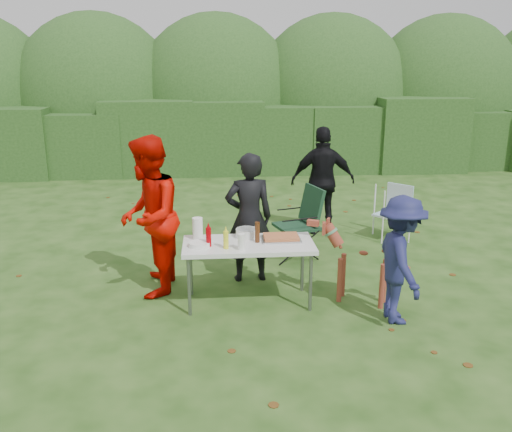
{
  "coord_description": "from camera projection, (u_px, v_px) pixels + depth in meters",
  "views": [
    {
      "loc": [
        -0.19,
        -5.59,
        2.77
      ],
      "look_at": [
        0.32,
        0.46,
        1.0
      ],
      "focal_mm": 38.0,
      "sensor_mm": 36.0,
      "label": 1
    }
  ],
  "objects": [
    {
      "name": "cup_stack",
      "position": [
        241.0,
        242.0,
        5.95
      ],
      "size": [
        0.08,
        0.08,
        0.18
      ],
      "primitive_type": "cylinder",
      "color": "white",
      "rests_on": "folding_table"
    },
    {
      "name": "folding_table",
      "position": [
        248.0,
        247.0,
        6.21
      ],
      "size": [
        1.5,
        0.7,
        0.74
      ],
      "color": "silver",
      "rests_on": "ground"
    },
    {
      "name": "camping_chair",
      "position": [
        297.0,
        222.0,
        7.76
      ],
      "size": [
        0.8,
        0.8,
        1.03
      ],
      "primitive_type": null,
      "rotation": [
        0.0,
        0.0,
        3.44
      ],
      "color": "#183823",
      "rests_on": "ground"
    },
    {
      "name": "person_black_puffy",
      "position": [
        323.0,
        181.0,
        8.73
      ],
      "size": [
        1.05,
        0.49,
        1.75
      ],
      "primitive_type": "imported",
      "rotation": [
        0.0,
        0.0,
        3.07
      ],
      "color": "black",
      "rests_on": "ground"
    },
    {
      "name": "focaccia_bread",
      "position": [
        281.0,
        237.0,
        6.29
      ],
      "size": [
        0.4,
        0.26,
        0.04
      ],
      "primitive_type": "cube",
      "color": "#B96638",
      "rests_on": "food_tray"
    },
    {
      "name": "ketchup_bottle",
      "position": [
        209.0,
        237.0,
        6.05
      ],
      "size": [
        0.06,
        0.06,
        0.22
      ],
      "primitive_type": "cylinder",
      "color": "#A00007",
      "rests_on": "folding_table"
    },
    {
      "name": "child",
      "position": [
        401.0,
        260.0,
        5.78
      ],
      "size": [
        0.52,
        0.91,
        1.4
      ],
      "primitive_type": "imported",
      "rotation": [
        0.0,
        0.0,
        1.57
      ],
      "color": "#1D2050",
      "rests_on": "ground"
    },
    {
      "name": "paper_towel_roll",
      "position": [
        198.0,
        229.0,
        6.28
      ],
      "size": [
        0.12,
        0.12,
        0.26
      ],
      "primitive_type": "cylinder",
      "color": "white",
      "rests_on": "folding_table"
    },
    {
      "name": "lawn_chair",
      "position": [
        392.0,
        212.0,
        8.56
      ],
      "size": [
        0.72,
        0.72,
        0.86
      ],
      "primitive_type": null,
      "rotation": [
        0.0,
        0.0,
        3.87
      ],
      "color": "teal",
      "rests_on": "ground"
    },
    {
      "name": "food_tray",
      "position": [
        281.0,
        239.0,
        6.3
      ],
      "size": [
        0.45,
        0.3,
        0.02
      ],
      "primitive_type": "cube",
      "color": "#B7B7BA",
      "rests_on": "folding_table"
    },
    {
      "name": "plate_stack",
      "position": [
        199.0,
        244.0,
        6.07
      ],
      "size": [
        0.24,
        0.24,
        0.05
      ],
      "primitive_type": "cylinder",
      "color": "white",
      "rests_on": "folding_table"
    },
    {
      "name": "person_cook",
      "position": [
        249.0,
        218.0,
        6.84
      ],
      "size": [
        0.64,
        0.46,
        1.67
      ],
      "primitive_type": "imported",
      "rotation": [
        0.0,
        0.0,
        3.24
      ],
      "color": "black",
      "rests_on": "ground"
    },
    {
      "name": "pasta_bowl",
      "position": [
        247.0,
        233.0,
        6.39
      ],
      "size": [
        0.26,
        0.26,
        0.1
      ],
      "primitive_type": "cylinder",
      "color": "silver",
      "rests_on": "folding_table"
    },
    {
      "name": "beer_bottle",
      "position": [
        257.0,
        232.0,
        6.19
      ],
      "size": [
        0.06,
        0.06,
        0.24
      ],
      "primitive_type": "cylinder",
      "color": "#47230F",
      "rests_on": "folding_table"
    },
    {
      "name": "hedge_row",
      "position": [
        218.0,
        138.0,
        13.55
      ],
      "size": [
        22.0,
        1.4,
        1.7
      ],
      "primitive_type": "cube",
      "color": "#23471C",
      "rests_on": "ground"
    },
    {
      "name": "person_red_jacket",
      "position": [
        149.0,
        217.0,
        6.43
      ],
      "size": [
        0.77,
        0.97,
        1.92
      ],
      "primitive_type": "imported",
      "rotation": [
        0.0,
        0.0,
        -1.62
      ],
      "color": "#CA0A00",
      "rests_on": "ground"
    },
    {
      "name": "ground",
      "position": [
        231.0,
        313.0,
        6.13
      ],
      "size": [
        80.0,
        80.0,
        0.0
      ],
      "primitive_type": "plane",
      "color": "#1E4211"
    },
    {
      "name": "mustard_bottle",
      "position": [
        226.0,
        240.0,
        5.99
      ],
      "size": [
        0.06,
        0.06,
        0.2
      ],
      "primitive_type": "cylinder",
      "color": "yellow",
      "rests_on": "folding_table"
    },
    {
      "name": "dog",
      "position": [
        363.0,
        265.0,
        6.29
      ],
      "size": [
        1.05,
        0.79,
        0.93
      ],
      "primitive_type": null,
      "rotation": [
        0.0,
        0.0,
        2.68
      ],
      "color": "brown",
      "rests_on": "ground"
    },
    {
      "name": "shrub_backdrop",
      "position": [
        217.0,
        103.0,
        14.87
      ],
      "size": [
        20.0,
        2.6,
        3.2
      ],
      "primitive_type": "ellipsoid",
      "color": "#3D6628",
      "rests_on": "ground"
    }
  ]
}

